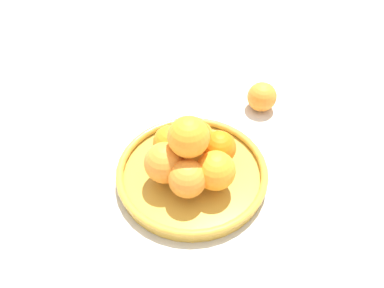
{
  "coord_description": "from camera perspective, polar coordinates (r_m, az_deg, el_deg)",
  "views": [
    {
      "loc": [
        -0.2,
        -0.47,
        0.64
      ],
      "look_at": [
        0.0,
        0.0,
        0.1
      ],
      "focal_mm": 35.0,
      "sensor_mm": 36.0,
      "label": 1
    }
  ],
  "objects": [
    {
      "name": "stray_orange",
      "position": [
        0.97,
        10.6,
        7.08
      ],
      "size": [
        0.07,
        0.07,
        0.07
      ],
      "primitive_type": "sphere",
      "color": "orange",
      "rests_on": "ground_plane"
    },
    {
      "name": "fruit_bowl",
      "position": [
        0.8,
        0.0,
        -4.36
      ],
      "size": [
        0.32,
        0.32,
        0.03
      ],
      "color": "gold",
      "rests_on": "ground_plane"
    },
    {
      "name": "ground_plane",
      "position": [
        0.81,
        0.0,
        -5.11
      ],
      "size": [
        4.0,
        4.0,
        0.0
      ],
      "primitive_type": "plane",
      "color": "beige"
    },
    {
      "name": "orange_pile",
      "position": [
        0.74,
        -0.25,
        -1.31
      ],
      "size": [
        0.2,
        0.18,
        0.14
      ],
      "color": "orange",
      "rests_on": "fruit_bowl"
    }
  ]
}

